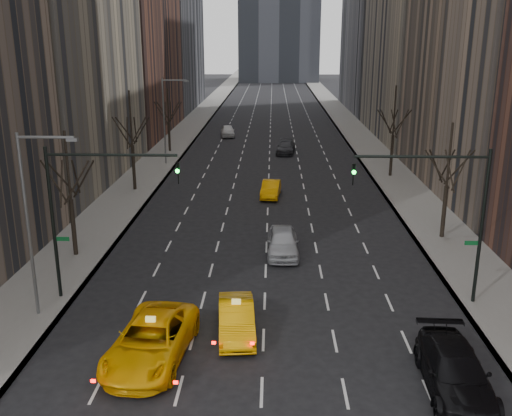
# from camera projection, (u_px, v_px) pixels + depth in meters

# --- Properties ---
(sidewalk_left) EXTENTS (4.50, 320.00, 0.15)m
(sidewalk_left) POSITION_uv_depth(u_px,v_px,m) (189.00, 128.00, 85.73)
(sidewalk_left) COLOR slate
(sidewalk_left) RESTS_ON ground
(sidewalk_right) EXTENTS (4.50, 320.00, 0.15)m
(sidewalk_right) POSITION_uv_depth(u_px,v_px,m) (352.00, 129.00, 85.04)
(sidewalk_right) COLOR slate
(sidewalk_right) RESTS_ON ground
(tree_lw_b) EXTENTS (3.36, 3.50, 7.82)m
(tree_lw_b) POSITION_uv_depth(u_px,v_px,m) (71.00, 200.00, 34.90)
(tree_lw_b) COLOR black
(tree_lw_b) RESTS_ON ground
(tree_lw_c) EXTENTS (3.36, 3.50, 8.74)m
(tree_lw_c) POSITION_uv_depth(u_px,v_px,m) (132.00, 146.00, 50.12)
(tree_lw_c) COLOR black
(tree_lw_c) RESTS_ON ground
(tree_lw_d) EXTENTS (3.36, 3.50, 7.36)m
(tree_lw_d) POSITION_uv_depth(u_px,v_px,m) (169.00, 122.00, 67.49)
(tree_lw_d) COLOR black
(tree_lw_d) RESTS_ON ground
(tree_rw_b) EXTENTS (3.36, 3.50, 7.82)m
(tree_rw_b) POSITION_uv_depth(u_px,v_px,m) (447.00, 186.00, 38.05)
(tree_rw_b) COLOR black
(tree_rw_b) RESTS_ON ground
(tree_rw_c) EXTENTS (3.36, 3.50, 8.74)m
(tree_rw_c) POSITION_uv_depth(u_px,v_px,m) (393.00, 136.00, 55.19)
(tree_rw_c) COLOR black
(tree_rw_c) RESTS_ON ground
(traffic_mast_left) EXTENTS (6.69, 0.39, 8.00)m
(traffic_mast_left) POSITION_uv_depth(u_px,v_px,m) (84.00, 199.00, 28.56)
(traffic_mast_left) COLOR black
(traffic_mast_left) RESTS_ON ground
(traffic_mast_right) EXTENTS (6.69, 0.39, 8.00)m
(traffic_mast_right) POSITION_uv_depth(u_px,v_px,m) (450.00, 202.00, 28.05)
(traffic_mast_right) COLOR black
(traffic_mast_right) RESTS_ON ground
(streetlight_near) EXTENTS (2.83, 0.22, 9.00)m
(streetlight_near) POSITION_uv_depth(u_px,v_px,m) (33.00, 208.00, 26.66)
(streetlight_near) COLOR slate
(streetlight_near) RESTS_ON ground
(streetlight_far) EXTENTS (2.83, 0.22, 9.00)m
(streetlight_far) POSITION_uv_depth(u_px,v_px,m) (167.00, 112.00, 60.16)
(streetlight_far) COLOR slate
(streetlight_far) RESTS_ON ground
(taxi_suv) EXTENTS (3.61, 6.70, 1.79)m
(taxi_suv) POSITION_uv_depth(u_px,v_px,m) (151.00, 341.00, 24.25)
(taxi_suv) COLOR #FFB305
(taxi_suv) RESTS_ON ground
(taxi_sedan) EXTENTS (2.04, 4.77, 1.53)m
(taxi_sedan) POSITION_uv_depth(u_px,v_px,m) (236.00, 319.00, 26.39)
(taxi_sedan) COLOR #FCAB05
(taxi_sedan) RESTS_ON ground
(silver_sedan_ahead) EXTENTS (2.03, 4.91, 1.66)m
(silver_sedan_ahead) POSITION_uv_depth(u_px,v_px,m) (283.00, 242.00, 36.08)
(silver_sedan_ahead) COLOR #B0B3B9
(silver_sedan_ahead) RESTS_ON ground
(parked_suv_black) EXTENTS (2.61, 5.91, 1.69)m
(parked_suv_black) POSITION_uv_depth(u_px,v_px,m) (455.00, 371.00, 22.11)
(parked_suv_black) COLOR black
(parked_suv_black) RESTS_ON ground
(far_taxi) EXTENTS (1.86, 4.37, 1.40)m
(far_taxi) POSITION_uv_depth(u_px,v_px,m) (271.00, 189.00, 49.15)
(far_taxi) COLOR #FFA305
(far_taxi) RESTS_ON ground
(far_suv_grey) EXTENTS (2.56, 5.23, 1.47)m
(far_suv_grey) POSITION_uv_depth(u_px,v_px,m) (286.00, 147.00, 67.47)
(far_suv_grey) COLOR #2B2C30
(far_suv_grey) RESTS_ON ground
(far_car_white) EXTENTS (2.31, 4.70, 1.54)m
(far_car_white) POSITION_uv_depth(u_px,v_px,m) (228.00, 131.00, 78.88)
(far_car_white) COLOR silver
(far_car_white) RESTS_ON ground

